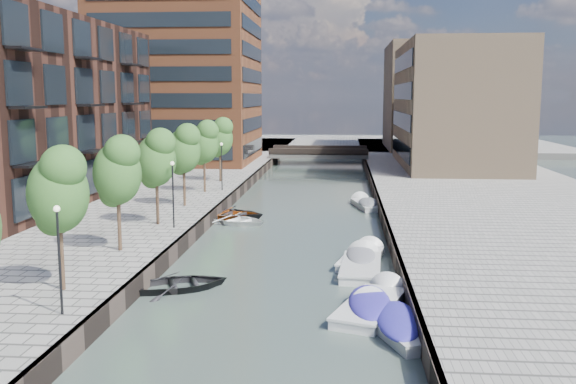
# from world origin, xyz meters

# --- Properties ---
(water) EXTENTS (300.00, 300.00, 0.00)m
(water) POSITION_xyz_m (0.00, 40.00, 0.00)
(water) COLOR #38473F
(water) RESTS_ON ground
(quay_right) EXTENTS (20.00, 140.00, 1.00)m
(quay_right) POSITION_xyz_m (16.00, 40.00, 0.50)
(quay_right) COLOR gray
(quay_right) RESTS_ON ground
(quay_wall_left) EXTENTS (0.25, 140.00, 1.00)m
(quay_wall_left) POSITION_xyz_m (-6.10, 40.00, 0.50)
(quay_wall_left) COLOR #332823
(quay_wall_left) RESTS_ON ground
(quay_wall_right) EXTENTS (0.25, 140.00, 1.00)m
(quay_wall_right) POSITION_xyz_m (6.10, 40.00, 0.50)
(quay_wall_right) COLOR #332823
(quay_wall_right) RESTS_ON ground
(far_closure) EXTENTS (80.00, 40.00, 1.00)m
(far_closure) POSITION_xyz_m (0.00, 100.00, 0.50)
(far_closure) COLOR gray
(far_closure) RESTS_ON ground
(apartment_block) EXTENTS (8.00, 38.00, 14.00)m
(apartment_block) POSITION_xyz_m (-20.00, 30.00, 8.00)
(apartment_block) COLOR black
(apartment_block) RESTS_ON quay_left
(tower) EXTENTS (18.00, 18.00, 30.00)m
(tower) POSITION_xyz_m (-17.00, 65.00, 16.00)
(tower) COLOR brown
(tower) RESTS_ON quay_left
(tan_block_near) EXTENTS (12.00, 25.00, 14.00)m
(tan_block_near) POSITION_xyz_m (16.00, 62.00, 8.00)
(tan_block_near) COLOR #977A5C
(tan_block_near) RESTS_ON quay_right
(tan_block_far) EXTENTS (12.00, 20.00, 16.00)m
(tan_block_far) POSITION_xyz_m (16.00, 88.00, 9.00)
(tan_block_far) COLOR #977A5C
(tan_block_far) RESTS_ON quay_right
(bridge) EXTENTS (13.00, 6.00, 1.30)m
(bridge) POSITION_xyz_m (0.00, 72.00, 1.39)
(bridge) COLOR gray
(bridge) RESTS_ON ground
(tree_1) EXTENTS (2.50, 2.50, 5.95)m
(tree_1) POSITION_xyz_m (-8.50, 11.00, 5.31)
(tree_1) COLOR #382619
(tree_1) RESTS_ON quay_left
(tree_2) EXTENTS (2.50, 2.50, 5.95)m
(tree_2) POSITION_xyz_m (-8.50, 18.00, 5.31)
(tree_2) COLOR #382619
(tree_2) RESTS_ON quay_left
(tree_3) EXTENTS (2.50, 2.50, 5.95)m
(tree_3) POSITION_xyz_m (-8.50, 25.00, 5.31)
(tree_3) COLOR #382619
(tree_3) RESTS_ON quay_left
(tree_4) EXTENTS (2.50, 2.50, 5.95)m
(tree_4) POSITION_xyz_m (-8.50, 32.00, 5.31)
(tree_4) COLOR #382619
(tree_4) RESTS_ON quay_left
(tree_5) EXTENTS (2.50, 2.50, 5.95)m
(tree_5) POSITION_xyz_m (-8.50, 39.00, 5.31)
(tree_5) COLOR #382619
(tree_5) RESTS_ON quay_left
(tree_6) EXTENTS (2.50, 2.50, 5.95)m
(tree_6) POSITION_xyz_m (-8.50, 46.00, 5.31)
(tree_6) COLOR #382619
(tree_6) RESTS_ON quay_left
(lamp_0) EXTENTS (0.24, 0.24, 4.12)m
(lamp_0) POSITION_xyz_m (-7.20, 8.00, 3.51)
(lamp_0) COLOR black
(lamp_0) RESTS_ON quay_left
(lamp_1) EXTENTS (0.24, 0.24, 4.12)m
(lamp_1) POSITION_xyz_m (-7.20, 24.00, 3.51)
(lamp_1) COLOR black
(lamp_1) RESTS_ON quay_left
(lamp_2) EXTENTS (0.24, 0.24, 4.12)m
(lamp_2) POSITION_xyz_m (-7.20, 40.00, 3.51)
(lamp_2) COLOR black
(lamp_2) RESTS_ON quay_left
(sloop_1) EXTENTS (5.58, 4.90, 0.96)m
(sloop_1) POSITION_xyz_m (-4.45, 14.67, 0.00)
(sloop_1) COLOR black
(sloop_1) RESTS_ON ground
(sloop_2) EXTENTS (4.99, 3.69, 1.00)m
(sloop_2) POSITION_xyz_m (-5.21, 32.54, 0.00)
(sloop_2) COLOR #A04511
(sloop_2) RESTS_ON ground
(sloop_3) EXTENTS (5.83, 5.13, 1.00)m
(sloop_3) POSITION_xyz_m (-4.47, 30.45, 0.00)
(sloop_3) COLOR white
(sloop_3) RESTS_ON ground
(sloop_4) EXTENTS (6.02, 5.03, 1.07)m
(sloop_4) POSITION_xyz_m (-5.14, 32.88, 0.00)
(sloop_4) COLOR black
(sloop_4) RESTS_ON ground
(motorboat_0) EXTENTS (3.62, 5.94, 1.88)m
(motorboat_0) POSITION_xyz_m (4.55, 12.43, 0.23)
(motorboat_0) COLOR silver
(motorboat_0) RESTS_ON ground
(motorboat_1) EXTENTS (2.88, 5.41, 1.72)m
(motorboat_1) POSITION_xyz_m (4.33, 20.63, 0.21)
(motorboat_1) COLOR white
(motorboat_1) RESTS_ON ground
(motorboat_2) EXTENTS (2.36, 5.85, 1.91)m
(motorboat_2) POSITION_xyz_m (4.24, 19.07, 0.11)
(motorboat_2) COLOR silver
(motorboat_2) RESTS_ON ground
(motorboat_3) EXTENTS (3.70, 5.74, 1.81)m
(motorboat_3) POSITION_xyz_m (5.21, 10.32, 0.22)
(motorboat_3) COLOR beige
(motorboat_3) RESTS_ON ground
(motorboat_4) EXTENTS (2.86, 5.41, 1.72)m
(motorboat_4) POSITION_xyz_m (5.20, 38.37, 0.21)
(motorboat_4) COLOR beige
(motorboat_4) RESTS_ON ground
(car) EXTENTS (1.94, 3.88, 1.27)m
(car) POSITION_xyz_m (11.97, 62.62, 1.64)
(car) COLOR silver
(car) RESTS_ON quay_right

